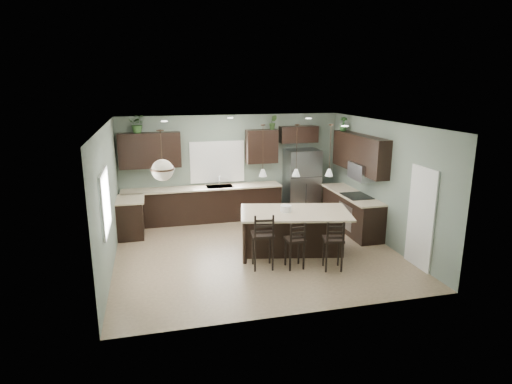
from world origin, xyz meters
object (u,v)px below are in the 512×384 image
Objects in this scene: kitchen_island at (295,232)px; bar_stool_center at (295,245)px; plant_back_left at (138,124)px; refrigerator at (302,183)px; serving_dish at (286,209)px; bar_stool_left at (263,240)px; bar_stool_right at (333,245)px.

kitchen_island is 2.36× the size of bar_stool_center.
plant_back_left is (-3.22, 2.78, 2.17)m from kitchen_island.
kitchen_island is at bearing -112.68° from refrigerator.
plant_back_left is at bearing 151.49° from kitchen_island.
serving_dish is at bearing -42.13° from plant_back_left.
bar_stool_left reaches higher than kitchen_island.
bar_stool_right is (0.63, -1.08, -0.48)m from serving_dish.
serving_dish is at bearing 83.75° from bar_stool_center.
plant_back_left reaches higher than bar_stool_left.
kitchen_island is at bearing -40.78° from plant_back_left.
bar_stool_center is at bearing 172.80° from bar_stool_right.
refrigerator is 0.80× the size of kitchen_island.
bar_stool_center is 0.95× the size of bar_stool_right.
bar_stool_left is at bearing -132.20° from kitchen_island.
bar_stool_right is at bearing -20.78° from bar_stool_center.
bar_stool_left reaches higher than bar_stool_center.
kitchen_island is 1.13m from bar_stool_right.
bar_stool_center is (-1.36, -3.40, -0.43)m from refrigerator.
serving_dish is 1.06m from bar_stool_left.
plant_back_left is (-2.33, 3.42, 2.05)m from bar_stool_left.
bar_stool_left is at bearing -121.38° from refrigerator.
refrigerator reaches higher than kitchen_island.
kitchen_island is 0.83m from bar_stool_center.
plant_back_left is at bearing 146.21° from bar_stool_right.
plant_back_left reaches higher than kitchen_island.
bar_stool_center is 2.15× the size of plant_back_left.
bar_stool_right is at bearing -59.67° from serving_dish.
bar_stool_left is (-1.98, -3.25, -0.35)m from refrigerator.
plant_back_left is at bearing 130.58° from bar_stool_left.
plant_back_left is at bearing 128.46° from bar_stool_center.
kitchen_island is 2.24× the size of bar_stool_right.
refrigerator is 7.71× the size of serving_dish.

